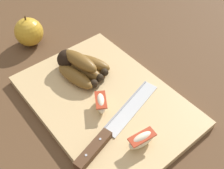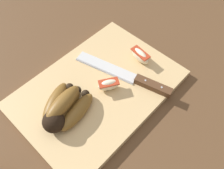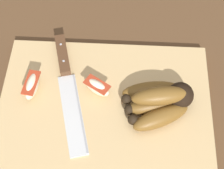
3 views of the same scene
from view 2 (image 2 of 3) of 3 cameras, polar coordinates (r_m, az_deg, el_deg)
ground_plane at (r=0.64m, az=-2.94°, el=-1.30°), size 6.00×6.00×0.00m
cutting_board at (r=0.62m, az=-3.34°, el=-1.24°), size 0.42×0.30×0.02m
banana_bunch at (r=0.57m, az=-11.69°, el=-5.69°), size 0.14×0.13×0.06m
chefs_knife at (r=0.63m, az=5.85°, el=1.28°), size 0.10×0.28×0.02m
apple_wedge_near at (r=0.60m, az=-0.79°, el=-0.07°), size 0.06×0.05×0.03m
apple_wedge_middle at (r=0.66m, az=6.86°, el=7.00°), size 0.03×0.06×0.04m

